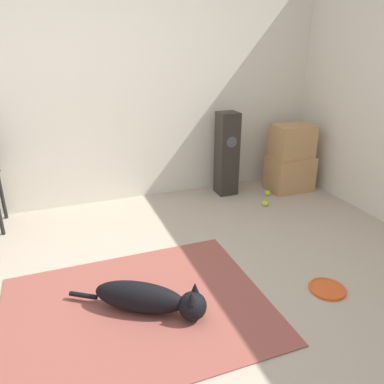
# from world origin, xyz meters

# --- Properties ---
(ground_plane) EXTENTS (12.00, 12.00, 0.00)m
(ground_plane) POSITION_xyz_m (0.00, 0.00, 0.00)
(ground_plane) COLOR #B2A38E
(wall_back) EXTENTS (8.00, 0.06, 2.55)m
(wall_back) POSITION_xyz_m (0.00, 2.10, 1.27)
(wall_back) COLOR silver
(wall_back) RESTS_ON ground_plane
(area_rug) EXTENTS (1.79, 1.40, 0.01)m
(area_rug) POSITION_xyz_m (-0.10, 0.09, 0.01)
(area_rug) COLOR #934C42
(area_rug) RESTS_ON ground_plane
(dog) EXTENTS (0.85, 0.60, 0.25)m
(dog) POSITION_xyz_m (-0.02, 0.03, 0.12)
(dog) COLOR black
(dog) RESTS_ON area_rug
(frisbee) EXTENTS (0.27, 0.27, 0.03)m
(frisbee) POSITION_xyz_m (1.27, -0.20, 0.01)
(frisbee) COLOR #DB511E
(frisbee) RESTS_ON ground_plane
(cardboard_box_lower) EXTENTS (0.51, 0.38, 0.42)m
(cardboard_box_lower) POSITION_xyz_m (2.17, 1.64, 0.21)
(cardboard_box_lower) COLOR tan
(cardboard_box_lower) RESTS_ON ground_plane
(cardboard_box_upper) EXTENTS (0.46, 0.35, 0.39)m
(cardboard_box_upper) POSITION_xyz_m (2.17, 1.65, 0.61)
(cardboard_box_upper) COLOR tan
(cardboard_box_upper) RESTS_ON cardboard_box_lower
(floor_speaker) EXTENTS (0.23, 0.23, 0.98)m
(floor_speaker) POSITION_xyz_m (1.39, 1.81, 0.49)
(floor_speaker) COLOR #2D2823
(floor_speaker) RESTS_ON ground_plane
(tennis_ball_by_boxes) EXTENTS (0.07, 0.07, 0.07)m
(tennis_ball_by_boxes) POSITION_xyz_m (1.63, 1.30, 0.03)
(tennis_ball_by_boxes) COLOR #C6E033
(tennis_ball_by_boxes) RESTS_ON ground_plane
(tennis_ball_near_speaker) EXTENTS (0.07, 0.07, 0.07)m
(tennis_ball_near_speaker) POSITION_xyz_m (1.82, 1.56, 0.03)
(tennis_ball_near_speaker) COLOR #C6E033
(tennis_ball_near_speaker) RESTS_ON ground_plane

